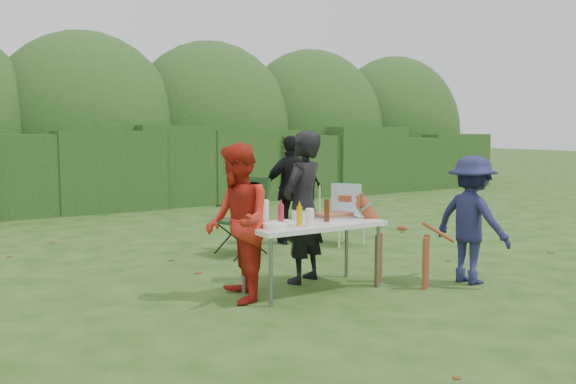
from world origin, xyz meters
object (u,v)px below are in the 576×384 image
mustard_bottle (299,216)px  ketchup_bottle (281,215)px  folding_table (312,227)px  person_cook (303,207)px  child (472,220)px  person_black_puffy (292,190)px  beer_bottle (327,211)px  dog (402,242)px  lawn_chair (341,214)px  person_red_jacket (238,223)px  paper_towel_roll (263,212)px  camping_chair (240,216)px

mustard_bottle → ketchup_bottle: bearing=139.2°
folding_table → person_cook: bearing=71.2°
child → ketchup_bottle: bearing=66.4°
person_cook → ketchup_bottle: size_ratio=7.75×
person_black_puffy → child: person_black_puffy is taller
ketchup_bottle → child: bearing=-17.5°
beer_bottle → folding_table: bearing=163.1°
person_cook → person_black_puffy: 2.33m
dog → ketchup_bottle: dog is taller
ketchup_bottle → lawn_chair: bearing=40.6°
person_red_jacket → child: bearing=89.2°
folding_table → person_black_puffy: (1.28, 2.38, 0.13)m
person_black_puffy → dog: bearing=94.3°
child → paper_towel_roll: (-2.23, 0.80, 0.15)m
folding_table → person_red_jacket: 0.86m
ketchup_bottle → person_red_jacket: bearing=167.9°
person_cook → camping_chair: person_cook is taller
dog → mustard_bottle: bearing=37.7°
dog → mustard_bottle: 1.28m
folding_table → person_black_puffy: person_black_puffy is taller
dog → folding_table: bearing=27.5°
person_red_jacket → child: 2.66m
camping_chair → dog: bearing=88.8°
beer_bottle → dog: bearing=-21.6°
child → mustard_bottle: size_ratio=7.16×
person_black_puffy → lawn_chair: bearing=152.4°
person_cook → person_black_puffy: person_cook is taller
beer_bottle → paper_towel_roll: paper_towel_roll is taller
person_cook → person_black_puffy: (1.16, 2.02, -0.04)m
person_cook → mustard_bottle: bearing=28.1°
camping_chair → beer_bottle: bearing=70.3°
person_black_puffy → lawn_chair: size_ratio=1.80×
person_red_jacket → ketchup_bottle: person_red_jacket is taller
lawn_chair → mustard_bottle: bearing=9.3°
ketchup_bottle → paper_towel_roll: 0.19m
paper_towel_roll → folding_table: bearing=-13.2°
person_cook → mustard_bottle: person_cook is taller
folding_table → camping_chair: camping_chair is taller
person_cook → paper_towel_roll: 0.70m
child → folding_table: bearing=62.3°
person_red_jacket → camping_chair: size_ratio=1.50×
person_red_jacket → beer_bottle: 1.01m
person_black_puffy → beer_bottle: person_black_puffy is taller
lawn_chair → beer_bottle: 2.64m
camping_chair → person_black_puffy: bearing=178.5°
dog → camping_chair: (-0.71, 2.45, 0.04)m
folding_table → dog: bearing=-20.9°
person_black_puffy → ketchup_bottle: person_black_puffy is taller
folding_table → mustard_bottle: bearing=-151.9°
camping_chair → mustard_bottle: size_ratio=5.32×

